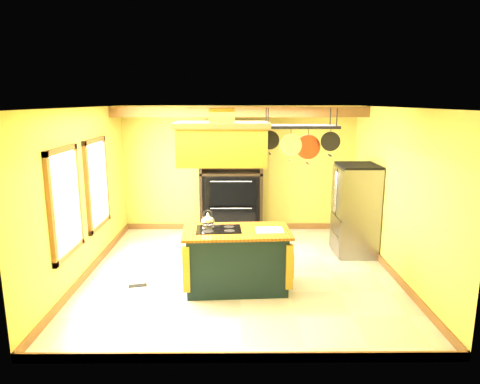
{
  "coord_description": "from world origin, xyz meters",
  "views": [
    {
      "loc": [
        -0.04,
        -6.67,
        2.8
      ],
      "look_at": [
        0.0,
        0.3,
        1.31
      ],
      "focal_mm": 32.0,
      "sensor_mm": 36.0,
      "label": 1
    }
  ],
  "objects_px": {
    "kitchen_island": "(236,259)",
    "hutch": "(231,192)",
    "range_hood": "(222,142)",
    "refrigerator": "(355,212)",
    "pot_rack": "(300,133)"
  },
  "relations": [
    {
      "from": "kitchen_island",
      "to": "pot_rack",
      "type": "xyz_separation_m",
      "value": [
        0.91,
        0.0,
        1.88
      ]
    },
    {
      "from": "range_hood",
      "to": "hutch",
      "type": "xyz_separation_m",
      "value": [
        0.08,
        2.83,
        -1.34
      ]
    },
    {
      "from": "kitchen_island",
      "to": "hutch",
      "type": "xyz_separation_m",
      "value": [
        -0.11,
        2.83,
        0.43
      ]
    },
    {
      "from": "kitchen_island",
      "to": "refrigerator",
      "type": "height_order",
      "value": "refrigerator"
    },
    {
      "from": "range_hood",
      "to": "refrigerator",
      "type": "xyz_separation_m",
      "value": [
        2.38,
        1.53,
        -1.44
      ]
    },
    {
      "from": "kitchen_island",
      "to": "refrigerator",
      "type": "distance_m",
      "value": 2.69
    },
    {
      "from": "range_hood",
      "to": "refrigerator",
      "type": "bearing_deg",
      "value": 32.69
    },
    {
      "from": "range_hood",
      "to": "pot_rack",
      "type": "distance_m",
      "value": 1.11
    },
    {
      "from": "kitchen_island",
      "to": "hutch",
      "type": "relative_size",
      "value": 0.7
    },
    {
      "from": "kitchen_island",
      "to": "range_hood",
      "type": "distance_m",
      "value": 1.77
    },
    {
      "from": "refrigerator",
      "to": "hutch",
      "type": "bearing_deg",
      "value": 150.41
    },
    {
      "from": "kitchen_island",
      "to": "range_hood",
      "type": "xyz_separation_m",
      "value": [
        -0.2,
        -0.0,
        1.76
      ]
    },
    {
      "from": "pot_rack",
      "to": "refrigerator",
      "type": "height_order",
      "value": "pot_rack"
    },
    {
      "from": "refrigerator",
      "to": "range_hood",
      "type": "bearing_deg",
      "value": -147.31
    },
    {
      "from": "hutch",
      "to": "refrigerator",
      "type": "bearing_deg",
      "value": -29.59
    }
  ]
}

